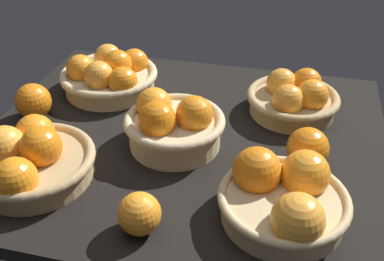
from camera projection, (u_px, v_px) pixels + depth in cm
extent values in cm
cube|color=black|center=(183.00, 142.00, 95.62)|extent=(84.00, 72.00, 3.00)
cylinder|color=tan|center=(282.00, 208.00, 74.01)|extent=(20.16, 20.16, 4.30)
torus|color=tan|center=(284.00, 198.00, 72.81)|extent=(21.68, 21.68, 1.51)
sphere|color=orange|center=(257.00, 171.00, 75.63)|extent=(8.32, 8.32, 8.32)
sphere|color=#F49E33|center=(298.00, 220.00, 67.08)|extent=(8.32, 8.32, 8.32)
sphere|color=orange|center=(305.00, 174.00, 75.18)|extent=(8.32, 8.32, 8.32)
cylinder|color=#D3BC8C|center=(175.00, 132.00, 91.02)|extent=(18.49, 18.49, 5.72)
torus|color=#D3BC8C|center=(174.00, 121.00, 89.42)|extent=(20.37, 20.37, 1.88)
sphere|color=orange|center=(157.00, 120.00, 86.42)|extent=(7.41, 7.41, 7.41)
sphere|color=orange|center=(194.00, 114.00, 88.22)|extent=(7.41, 7.41, 7.41)
sphere|color=orange|center=(154.00, 105.00, 92.07)|extent=(7.41, 7.41, 7.41)
cylinder|color=tan|center=(34.00, 168.00, 82.65)|extent=(21.01, 21.01, 4.27)
torus|color=tan|center=(32.00, 159.00, 81.46)|extent=(22.83, 22.83, 1.83)
sphere|color=#F49E33|center=(5.00, 146.00, 81.49)|extent=(7.62, 7.62, 7.62)
sphere|color=orange|center=(41.00, 147.00, 80.54)|extent=(7.62, 7.62, 7.62)
sphere|color=orange|center=(15.00, 179.00, 75.19)|extent=(7.62, 7.62, 7.62)
sphere|color=orange|center=(35.00, 134.00, 86.26)|extent=(7.62, 7.62, 7.62)
cylinder|color=#D3BC8C|center=(110.00, 82.00, 110.69)|extent=(21.73, 21.73, 4.29)
torus|color=#D3BC8C|center=(109.00, 74.00, 109.50)|extent=(23.67, 23.67, 1.94)
sphere|color=#F49E33|center=(108.00, 57.00, 114.39)|extent=(6.93, 6.93, 6.93)
sphere|color=orange|center=(81.00, 69.00, 107.78)|extent=(6.93, 6.93, 6.93)
sphere|color=orange|center=(118.00, 64.00, 108.33)|extent=(6.93, 6.93, 6.93)
sphere|color=orange|center=(123.00, 81.00, 103.57)|extent=(6.93, 6.93, 6.93)
sphere|color=#F49E33|center=(99.00, 76.00, 104.26)|extent=(6.93, 6.93, 6.93)
sphere|color=orange|center=(134.00, 62.00, 112.71)|extent=(6.93, 6.93, 6.93)
cylinder|color=tan|center=(292.00, 105.00, 101.85)|extent=(18.92, 18.92, 4.04)
torus|color=tan|center=(293.00, 97.00, 100.72)|extent=(20.74, 20.74, 1.82)
sphere|color=#F49E33|center=(281.00, 83.00, 102.44)|extent=(6.97, 6.97, 6.97)
sphere|color=#F49E33|center=(288.00, 100.00, 96.74)|extent=(6.97, 6.97, 6.97)
sphere|color=orange|center=(312.00, 95.00, 97.43)|extent=(6.97, 6.97, 6.97)
sphere|color=orange|center=(306.00, 83.00, 102.47)|extent=(6.97, 6.97, 6.97)
sphere|color=orange|center=(33.00, 101.00, 99.31)|extent=(7.92, 7.92, 7.92)
sphere|color=orange|center=(308.00, 148.00, 84.61)|extent=(8.03, 8.03, 8.03)
sphere|color=orange|center=(140.00, 214.00, 70.88)|extent=(7.04, 7.04, 7.04)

